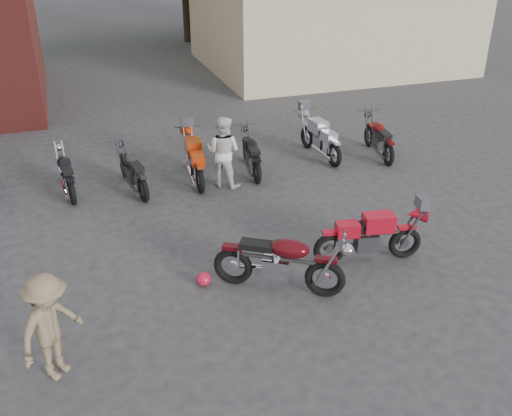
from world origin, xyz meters
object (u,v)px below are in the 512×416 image
object	(u,v)px
row_bike_6	(320,136)
row_bike_2	(66,171)
row_bike_3	(132,168)
row_bike_4	(194,157)
helmet	(203,279)
person_light	(223,152)
row_bike_7	(379,135)
person_tan	(50,327)
vintage_motorcycle	(281,258)
sportbike	(371,233)
row_bike_5	(251,151)

from	to	relation	value
row_bike_6	row_bike_2	bearing A→B (deg)	86.96
row_bike_3	row_bike_4	bearing A→B (deg)	-94.97
helmet	row_bike_3	world-z (taller)	row_bike_3
person_light	row_bike_7	xyz separation A→B (m)	(4.39, 0.53, -0.29)
person_light	person_tan	xyz separation A→B (m)	(-3.90, -5.28, -0.04)
person_light	row_bike_4	size ratio (longest dim) A/B	0.84
helmet	row_bike_6	distance (m)	6.50
vintage_motorcycle	row_bike_4	world-z (taller)	vintage_motorcycle
row_bike_2	row_bike_3	distance (m)	1.49
sportbike	person_light	distance (m)	4.37
row_bike_2	row_bike_5	bearing A→B (deg)	-98.99
row_bike_2	person_tan	bearing A→B (deg)	170.33
person_light	row_bike_5	size ratio (longest dim) A/B	0.90
sportbike	row_bike_6	xyz separation A→B (m)	(1.28, 5.00, 0.01)
row_bike_3	row_bike_7	size ratio (longest dim) A/B	0.99
person_light	person_tan	size ratio (longest dim) A/B	1.05
row_bike_4	row_bike_7	distance (m)	4.96
sportbike	person_light	size ratio (longest dim) A/B	1.16
row_bike_4	row_bike_6	bearing A→B (deg)	-79.51
row_bike_3	row_bike_6	bearing A→B (deg)	-93.36
helmet	row_bike_4	bearing A→B (deg)	78.33
sportbike	person_tan	distance (m)	5.64
helmet	person_tan	distance (m)	2.89
row_bike_7	person_tan	bearing A→B (deg)	133.80
person_tan	row_bike_3	xyz separation A→B (m)	(1.85, 5.72, -0.25)
row_bike_6	row_bike_4	bearing A→B (deg)	92.06
person_tan	row_bike_6	size ratio (longest dim) A/B	0.80
person_tan	row_bike_7	xyz separation A→B (m)	(8.29, 5.81, -0.25)
row_bike_3	vintage_motorcycle	bearing A→B (deg)	-169.06
vintage_motorcycle	row_bike_3	distance (m)	5.17
row_bike_4	row_bike_2	bearing A→B (deg)	89.35
vintage_motorcycle	row_bike_2	world-z (taller)	vintage_motorcycle
sportbike	row_bike_7	bearing A→B (deg)	69.06
sportbike	helmet	world-z (taller)	sportbike
vintage_motorcycle	helmet	world-z (taller)	vintage_motorcycle
helmet	row_bike_7	xyz separation A→B (m)	(5.87, 4.38, 0.43)
person_light	row_bike_3	xyz separation A→B (m)	(-2.05, 0.45, -0.30)
row_bike_4	row_bike_7	xyz separation A→B (m)	(4.96, -0.02, -0.03)
helmet	row_bike_6	bearing A→B (deg)	47.67
row_bike_5	row_bike_6	distance (m)	2.06
row_bike_6	row_bike_5	bearing A→B (deg)	96.41
row_bike_3	row_bike_5	bearing A→B (deg)	-96.91
sportbike	row_bike_3	bearing A→B (deg)	139.35
vintage_motorcycle	row_bike_2	bearing A→B (deg)	154.33
person_light	row_bike_3	distance (m)	2.11
person_tan	row_bike_4	bearing A→B (deg)	15.25
row_bike_3	row_bike_7	world-z (taller)	row_bike_7
vintage_motorcycle	person_light	distance (m)	4.43
row_bike_3	row_bike_6	distance (m)	4.95
sportbike	row_bike_7	size ratio (longest dim) A/B	1.03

